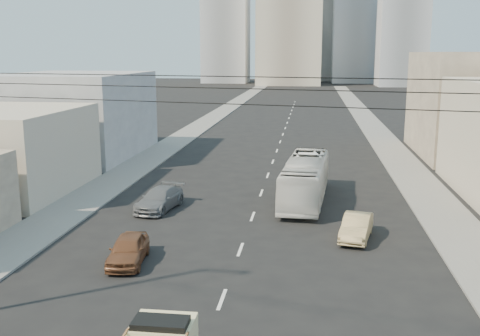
% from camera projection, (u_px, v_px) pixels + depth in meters
% --- Properties ---
extents(sidewalk_left, '(3.50, 180.00, 0.12)m').
position_uv_depth(sidewalk_left, '(210.00, 120.00, 84.65)').
color(sidewalk_left, slate).
rests_on(sidewalk_left, ground).
extents(sidewalk_right, '(3.50, 180.00, 0.12)m').
position_uv_depth(sidewalk_right, '(369.00, 122.00, 81.74)').
color(sidewalk_right, slate).
rests_on(sidewalk_right, ground).
extents(lane_dashes, '(0.15, 104.00, 0.01)m').
position_uv_depth(lane_dashes, '(282.00, 138.00, 66.68)').
color(lane_dashes, silver).
rests_on(lane_dashes, ground).
extents(city_bus, '(3.35, 10.95, 3.01)m').
position_uv_depth(city_bus, '(305.00, 179.00, 37.96)').
color(city_bus, silver).
rests_on(city_bus, ground).
extents(sedan_brown, '(2.03, 4.12, 1.35)m').
position_uv_depth(sedan_brown, '(128.00, 249.00, 26.82)').
color(sedan_brown, brown).
rests_on(sedan_brown, ground).
extents(sedan_tan, '(2.18, 4.22, 1.32)m').
position_uv_depth(sedan_tan, '(356.00, 227.00, 30.35)').
color(sedan_tan, tan).
rests_on(sedan_tan, ground).
extents(sedan_grey, '(2.65, 4.98, 1.37)m').
position_uv_depth(sedan_grey, '(160.00, 199.00, 36.03)').
color(sedan_grey, slate).
rests_on(sedan_grey, ground).
extents(overhead_wires, '(23.01, 5.02, 0.72)m').
position_uv_depth(overhead_wires, '(181.00, 89.00, 14.84)').
color(overhead_wires, black).
rests_on(overhead_wires, ground).
extents(bldg_left_far, '(12.00, 16.00, 8.00)m').
position_uv_depth(bldg_left_far, '(75.00, 115.00, 54.69)').
color(bldg_left_far, gray).
rests_on(bldg_left_far, ground).
extents(midrise_ne, '(16.00, 16.00, 40.00)m').
position_uv_depth(midrise_ne, '(357.00, 23.00, 188.71)').
color(midrise_ne, gray).
rests_on(midrise_ne, ground).
extents(midrise_nw, '(15.00, 15.00, 34.00)m').
position_uv_depth(midrise_nw, '(226.00, 32.00, 189.91)').
color(midrise_nw, gray).
rests_on(midrise_nw, ground).
extents(midrise_back, '(18.00, 18.00, 44.00)m').
position_uv_depth(midrise_back, '(321.00, 19.00, 204.37)').
color(midrise_back, gray).
rests_on(midrise_back, ground).
extents(midrise_east, '(14.00, 14.00, 28.00)m').
position_uv_depth(midrise_east, '(402.00, 39.00, 168.99)').
color(midrise_east, gray).
rests_on(midrise_east, ground).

